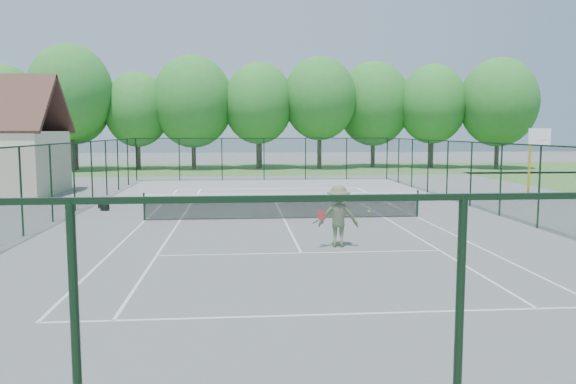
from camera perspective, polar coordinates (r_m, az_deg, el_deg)
name	(u,v)px	position (r m, az deg, el deg)	size (l,w,h in m)	color
ground	(284,219)	(22.57, -0.44, -2.73)	(140.00, 140.00, 0.00)	slate
grass_far	(258,169)	(52.37, -3.02, 2.37)	(80.00, 16.00, 0.01)	#4F8339
court_lines	(284,219)	(22.57, -0.44, -2.72)	(11.05, 23.85, 0.01)	white
tennis_net	(284,205)	(22.49, -0.44, -1.28)	(11.08, 0.08, 1.10)	black
fence_enclosure	(284,180)	(22.38, -0.44, 1.21)	(18.05, 36.05, 3.02)	#1C3925
tree_line_far	(258,104)	(52.32, -3.06, 8.93)	(39.40, 6.40, 9.70)	#3D2C1F
basketball_goal	(535,149)	(32.56, 23.80, 4.03)	(1.20, 1.43, 3.65)	#E9AC0F
sports_bag_a	(104,204)	(26.98, -18.22, -1.20)	(0.44, 0.26, 0.35)	black
sports_bag_b	(105,208)	(26.11, -18.11, -1.53)	(0.34, 0.21, 0.26)	black
tennis_player	(338,216)	(17.13, 5.13, -2.45)	(1.95, 0.91, 1.88)	#51583C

